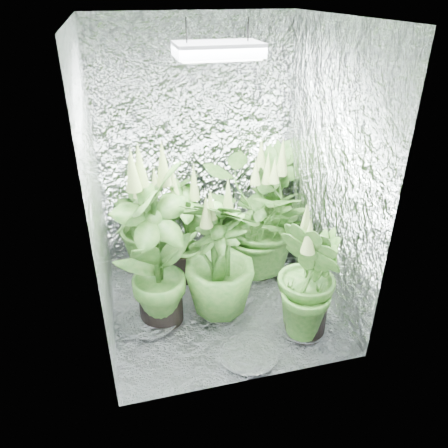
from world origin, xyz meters
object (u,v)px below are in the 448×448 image
plant_c (273,201)px  circulation_fan (267,238)px  plant_a (152,220)px  plant_g (310,279)px  grow_lamp (218,50)px  plant_e (260,222)px  plant_d (219,258)px  plant_b (185,232)px  plant_f (156,247)px

plant_c → circulation_fan: (-0.07, -0.09, -0.32)m
circulation_fan → plant_a: bearing=168.5°
plant_a → plant_g: bearing=-50.5°
grow_lamp → plant_e: size_ratio=0.45×
plant_g → plant_d: bearing=144.8°
circulation_fan → plant_b: bearing=-174.8°
plant_g → circulation_fan: plant_g is taller
grow_lamp → plant_b: grow_lamp is taller
plant_e → circulation_fan: plant_e is taller
plant_b → plant_g: (0.68, -0.87, 0.02)m
plant_c → plant_e: plant_c is taller
plant_b → plant_d: bearing=-72.6°
plant_f → plant_e: bearing=24.1°
plant_c → plant_d: bearing=-132.2°
plant_d → plant_a: bearing=118.1°
plant_c → plant_f: (-1.10, -0.72, 0.13)m
plant_b → plant_d: 0.53m
plant_b → plant_e: (0.59, -0.10, 0.06)m
plant_b → plant_g: bearing=-52.0°
grow_lamp → plant_c: 1.61m
plant_d → grow_lamp: bearing=77.3°
plant_a → plant_b: 0.35m
plant_d → circulation_fan: size_ratio=2.51×
plant_b → plant_d: size_ratio=0.94×
plant_a → plant_c: plant_c is taller
plant_c → plant_d: 0.99m
plant_d → plant_g: 0.64m
plant_e → circulation_fan: size_ratio=2.75×
plant_a → plant_c: (1.06, -0.01, 0.06)m
plant_d → plant_e: (0.44, 0.40, 0.02)m
plant_a → plant_b: (0.24, -0.25, -0.01)m
plant_a → plant_c: size_ratio=0.91×
grow_lamp → circulation_fan: size_ratio=1.24×
plant_a → plant_b: bearing=-45.7°
plant_e → circulation_fan: bearing=56.8°
plant_a → plant_c: 1.07m
plant_a → plant_d: bearing=-61.9°
plant_a → plant_e: (0.84, -0.35, 0.06)m
plant_c → plant_f: size_ratio=0.81×
plant_e → plant_g: plant_e is taller
plant_b → plant_g: 1.11m
plant_d → plant_f: size_ratio=0.77×
grow_lamp → plant_b: size_ratio=0.53×
grow_lamp → plant_d: grow_lamp is taller
plant_f → circulation_fan: (1.03, 0.63, -0.45)m
grow_lamp → plant_f: 1.29m
plant_c → plant_g: (-0.14, -1.10, -0.04)m
plant_e → plant_f: bearing=-155.9°
plant_e → plant_b: bearing=170.4°
plant_a → plant_b: size_ratio=1.03×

